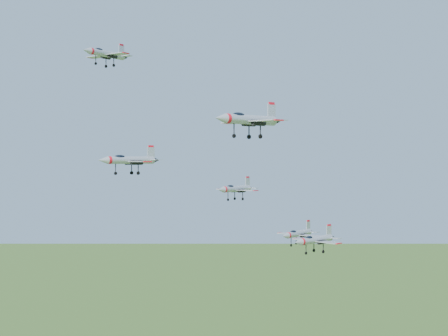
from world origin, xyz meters
TOP-DOWN VIEW (x-y plane):
  - jet_lead at (-14.11, 8.84)m, footprint 10.27×8.75m
  - jet_left_high at (-11.98, 4.58)m, footprint 11.88×9.78m
  - jet_right_high at (-1.97, -14.68)m, footprint 13.92×11.52m
  - jet_left_low at (12.30, 6.42)m, footprint 10.77×9.10m
  - jet_right_low at (10.44, -16.65)m, footprint 10.59×8.81m
  - jet_trail at (20.19, -2.67)m, footprint 10.63×9.00m

SIDE VIEW (x-z plane):
  - jet_trail at x=20.19m, z-range 120.88..123.75m
  - jet_right_low at x=10.44m, z-range 121.95..124.78m
  - jet_left_low at x=12.30m, z-range 129.29..132.19m
  - jet_left_high at x=-11.98m, z-range 134.75..137.93m
  - jet_right_high at x=-1.97m, z-range 140.68..144.40m
  - jet_lead at x=-14.11m, z-range 153.06..155.86m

